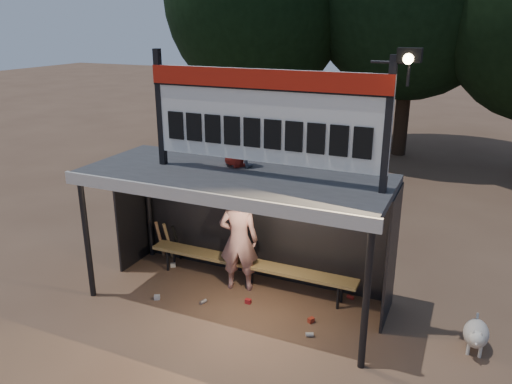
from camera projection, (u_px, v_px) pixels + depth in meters
The scene contains 10 objects.
ground at pixel (236, 299), 8.76m from camera, with size 80.00×80.00×0.00m, color brown.
player at pixel (239, 240), 8.84m from camera, with size 0.70×0.46×1.91m, color silver.
child_a at pixel (239, 138), 8.23m from camera, with size 0.47×0.37×0.97m, color slate.
child_b at pixel (235, 135), 8.24m from camera, with size 0.51×0.33×1.04m, color #AA251A.
dugout_shelter at pixel (241, 196), 8.37m from camera, with size 5.10×2.08×2.32m.
scoreboard_assembly at pixel (267, 113), 7.45m from camera, with size 4.10×0.27×1.99m.
bench at pixel (249, 264), 9.09m from camera, with size 4.00×0.35×0.48m.
dog at pixel (476, 334), 7.31m from camera, with size 0.36×0.81×0.49m.
bats at pixel (168, 241), 10.06m from camera, with size 0.47×0.33×0.84m.
litter at pixel (246, 301), 8.64m from camera, with size 3.65×1.49×0.08m.
Camera 1 is at (3.42, -6.87, 4.63)m, focal length 35.00 mm.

